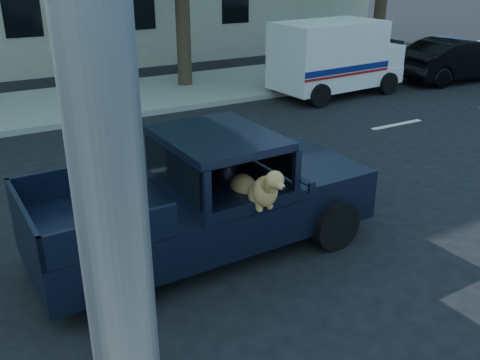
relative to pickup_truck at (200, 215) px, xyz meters
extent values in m
plane|color=black|center=(-1.03, -0.26, -0.58)|extent=(120.00, 120.00, 0.00)
cube|color=gray|center=(-1.03, 8.94, -0.50)|extent=(60.00, 4.00, 0.15)
cylinder|color=#332619|center=(3.97, 9.34, 1.62)|extent=(0.44, 0.44, 4.40)
cylinder|color=#332619|center=(11.97, 9.34, 1.62)|extent=(0.44, 0.44, 4.40)
cube|color=black|center=(0.08, 0.02, 0.00)|extent=(4.84, 1.99, 0.61)
cube|color=black|center=(1.78, 0.08, 0.38)|extent=(1.44, 1.88, 0.15)
cube|color=black|center=(0.31, 0.03, 1.08)|extent=(1.48, 1.81, 0.11)
cube|color=black|center=(1.05, 0.05, 0.76)|extent=(0.29, 1.59, 0.52)
cube|color=black|center=(0.50, -0.38, 0.18)|extent=(0.52, 0.52, 0.35)
cube|color=black|center=(1.08, -1.10, 0.60)|extent=(0.09, 0.05, 0.15)
cube|color=silver|center=(7.64, 6.44, -0.06)|extent=(4.07, 2.06, 0.47)
cube|color=silver|center=(7.27, 6.42, 0.88)|extent=(3.32, 2.01, 1.41)
cube|color=silver|center=(9.19, 6.55, 0.51)|extent=(0.97, 1.80, 0.66)
cube|color=navy|center=(7.33, 5.52, 0.36)|extent=(3.20, 0.24, 0.17)
cube|color=#9E0F0F|center=(7.33, 5.52, 0.21)|extent=(3.20, 0.24, 0.07)
imported|color=black|center=(12.39, 5.91, 0.13)|extent=(1.81, 4.41, 1.42)
cube|color=yellow|center=(-2.31, -3.94, 1.93)|extent=(0.20, 0.03, 0.49)
camera|label=1|loc=(-2.83, -6.10, 3.37)|focal=40.00mm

